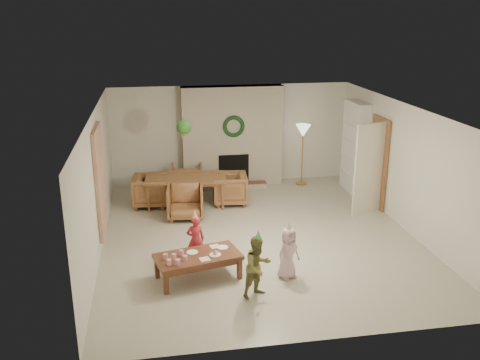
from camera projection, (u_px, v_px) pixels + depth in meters
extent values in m
plane|color=#B7B29E|center=(258.00, 236.00, 10.29)|extent=(7.00, 7.00, 0.00)
plane|color=white|center=(260.00, 110.00, 9.52)|extent=(7.00, 7.00, 0.00)
plane|color=silver|center=(231.00, 135.00, 13.19)|extent=(7.00, 0.00, 7.00)
plane|color=silver|center=(315.00, 257.00, 6.63)|extent=(7.00, 0.00, 7.00)
plane|color=silver|center=(97.00, 184.00, 9.43)|extent=(0.00, 7.00, 7.00)
plane|color=silver|center=(406.00, 168.00, 10.39)|extent=(0.00, 7.00, 7.00)
cube|color=#552516|center=(232.00, 136.00, 13.00)|extent=(2.50, 0.40, 2.50)
cube|color=maroon|center=(235.00, 186.00, 13.04)|extent=(1.60, 0.30, 0.12)
cube|color=black|center=(234.00, 169.00, 13.08)|extent=(0.75, 0.12, 0.75)
torus|color=#14361A|center=(234.00, 126.00, 12.69)|extent=(0.54, 0.10, 0.54)
cylinder|color=gold|center=(301.00, 183.00, 13.38)|extent=(0.29, 0.29, 0.03)
cylinder|color=gold|center=(302.00, 157.00, 13.16)|extent=(0.03, 0.03, 1.39)
cone|color=beige|center=(303.00, 131.00, 12.95)|extent=(0.37, 0.37, 0.31)
cube|color=white|center=(355.00, 147.00, 12.56)|extent=(0.30, 1.00, 2.20)
cube|color=white|center=(352.00, 173.00, 12.76)|extent=(0.30, 0.92, 0.03)
cube|color=white|center=(353.00, 157.00, 12.64)|extent=(0.30, 0.92, 0.03)
cube|color=white|center=(355.00, 141.00, 12.51)|extent=(0.30, 0.92, 0.03)
cube|color=white|center=(356.00, 125.00, 12.39)|extent=(0.30, 0.92, 0.03)
cube|color=#A5441E|center=(354.00, 169.00, 12.57)|extent=(0.20, 0.40, 0.24)
cube|color=#264A8B|center=(352.00, 151.00, 12.64)|extent=(0.20, 0.44, 0.24)
cube|color=#C08529|center=(356.00, 137.00, 12.38)|extent=(0.20, 0.36, 0.22)
cube|color=brown|center=(378.00, 163.00, 11.58)|extent=(0.05, 0.86, 2.04)
cube|color=beige|center=(369.00, 169.00, 11.16)|extent=(0.77, 0.32, 2.00)
cube|color=#D0B093|center=(100.00, 181.00, 9.62)|extent=(0.06, 1.20, 2.00)
imported|color=brown|center=(186.00, 191.00, 11.87)|extent=(1.90, 1.17, 0.64)
imported|color=brown|center=(185.00, 202.00, 11.10)|extent=(0.82, 0.84, 0.71)
imported|color=brown|center=(187.00, 179.00, 12.61)|extent=(0.82, 0.84, 0.71)
imported|color=brown|center=(151.00, 191.00, 11.80)|extent=(0.84, 0.82, 0.71)
imported|color=brown|center=(230.00, 189.00, 11.93)|extent=(0.84, 0.82, 0.71)
cylinder|color=tan|center=(184.00, 116.00, 10.83)|extent=(0.01, 0.01, 0.70)
cylinder|color=#9A5F31|center=(184.00, 133.00, 10.93)|extent=(0.16, 0.16, 0.12)
sphere|color=#214F1A|center=(184.00, 127.00, 10.90)|extent=(0.32, 0.32, 0.32)
cube|color=brown|center=(198.00, 257.00, 8.55)|extent=(1.50, 0.99, 0.06)
cube|color=brown|center=(198.00, 261.00, 8.57)|extent=(1.37, 0.86, 0.08)
cube|color=brown|center=(166.00, 283.00, 8.14)|extent=(0.09, 0.09, 0.36)
cube|color=brown|center=(240.00, 269.00, 8.60)|extent=(0.09, 0.09, 0.36)
cube|color=brown|center=(157.00, 268.00, 8.63)|extent=(0.09, 0.09, 0.36)
cube|color=brown|center=(227.00, 255.00, 9.09)|extent=(0.09, 0.09, 0.36)
cylinder|color=white|center=(169.00, 262.00, 8.19)|extent=(0.09, 0.09, 0.10)
cylinder|color=white|center=(165.00, 257.00, 8.38)|extent=(0.09, 0.09, 0.10)
cylinder|color=white|center=(178.00, 262.00, 8.19)|extent=(0.09, 0.09, 0.10)
cylinder|color=white|center=(174.00, 257.00, 8.38)|extent=(0.09, 0.09, 0.10)
cylinder|color=white|center=(185.00, 258.00, 8.32)|extent=(0.09, 0.09, 0.10)
cylinder|color=white|center=(181.00, 253.00, 8.51)|extent=(0.09, 0.09, 0.10)
cylinder|color=white|center=(192.00, 252.00, 8.63)|extent=(0.23, 0.23, 0.01)
cylinder|color=white|center=(215.00, 255.00, 8.55)|extent=(0.23, 0.23, 0.01)
cylinder|color=white|center=(223.00, 247.00, 8.81)|extent=(0.23, 0.23, 0.01)
sphere|color=tan|center=(215.00, 252.00, 8.53)|extent=(0.09, 0.09, 0.07)
cube|color=#FFBBD0|center=(205.00, 259.00, 8.39)|extent=(0.19, 0.19, 0.01)
cube|color=#FFBBD0|center=(215.00, 246.00, 8.84)|extent=(0.19, 0.19, 0.01)
imported|color=#BA2734|center=(196.00, 240.00, 9.08)|extent=(0.33, 0.22, 0.87)
cone|color=#DFC44A|center=(195.00, 214.00, 8.94)|extent=(0.15, 0.15, 0.17)
imported|color=#995F29|center=(258.00, 267.00, 7.99)|extent=(0.60, 0.56, 0.99)
cone|color=#4AAC56|center=(258.00, 235.00, 7.83)|extent=(0.13, 0.13, 0.16)
imported|color=beige|center=(288.00, 253.00, 8.57)|extent=(0.51, 0.46, 0.88)
cone|color=silver|center=(289.00, 226.00, 8.43)|extent=(0.15, 0.15, 0.16)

